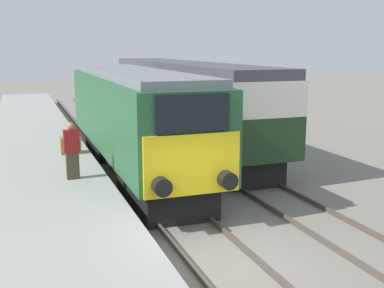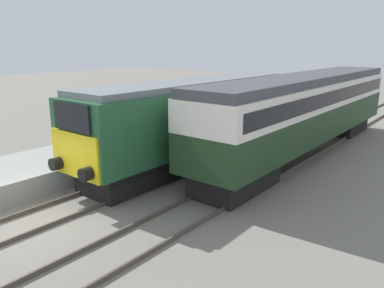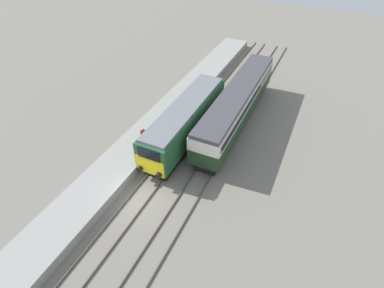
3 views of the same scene
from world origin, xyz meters
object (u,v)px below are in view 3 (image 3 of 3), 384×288
object	(u,v)px
locomotive	(186,121)
passenger_carriage	(237,103)
person_on_platform	(144,136)
luggage_crate	(167,121)

from	to	relation	value
locomotive	passenger_carriage	bearing A→B (deg)	53.19
locomotive	passenger_carriage	distance (m)	5.68
locomotive	person_on_platform	size ratio (longest dim) A/B	7.86
passenger_carriage	person_on_platform	distance (m)	9.73
person_on_platform	passenger_carriage	bearing A→B (deg)	52.22
luggage_crate	passenger_carriage	bearing A→B (deg)	36.11
luggage_crate	person_on_platform	bearing A→B (deg)	-94.93
locomotive	passenger_carriage	xyz separation A→B (m)	(3.40, 4.54, 0.27)
locomotive	person_on_platform	xyz separation A→B (m)	(-2.55, -3.13, -0.45)
locomotive	person_on_platform	bearing A→B (deg)	-129.15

